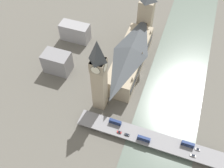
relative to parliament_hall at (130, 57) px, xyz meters
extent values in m
plane|color=#605E56|center=(-15.54, 8.00, -13.92)|extent=(600.00, 600.00, 0.00)
cube|color=slate|center=(-49.52, 8.00, -13.77)|extent=(55.95, 360.00, 0.30)
cube|color=tan|center=(0.06, 0.00, -3.43)|extent=(25.20, 89.43, 20.99)
cube|color=black|center=(-12.69, 0.00, -2.38)|extent=(0.40, 82.28, 6.30)
pyramid|color=#3D4247|center=(0.06, 0.00, 10.60)|extent=(24.69, 87.64, 7.06)
cone|color=gray|center=(-11.54, -33.98, 9.57)|extent=(2.20, 2.20, 5.00)
cone|color=gray|center=(-11.54, 0.00, 9.57)|extent=(2.20, 2.20, 5.00)
cone|color=gray|center=(-11.54, 33.98, 9.57)|extent=(2.20, 2.20, 5.00)
cube|color=tan|center=(11.58, 54.10, 15.48)|extent=(10.78, 10.78, 58.81)
cube|color=gray|center=(11.58, 54.10, 40.04)|extent=(11.42, 11.42, 9.70)
cylinder|color=black|center=(6.01, 54.10, 40.04)|extent=(0.50, 7.89, 7.89)
cylinder|color=silver|center=(5.90, 54.10, 40.04)|extent=(0.62, 7.31, 7.31)
cylinder|color=black|center=(17.14, 54.10, 40.04)|extent=(0.50, 7.89, 7.89)
cylinder|color=silver|center=(17.25, 54.10, 40.04)|extent=(0.62, 7.31, 7.31)
cylinder|color=black|center=(11.58, 48.54, 40.04)|extent=(7.89, 0.50, 7.89)
cylinder|color=silver|center=(11.58, 48.43, 40.04)|extent=(7.31, 0.62, 7.31)
cylinder|color=black|center=(11.58, 59.67, 40.04)|extent=(7.89, 0.50, 7.89)
cylinder|color=silver|center=(11.58, 59.78, 40.04)|extent=(7.31, 0.62, 7.31)
pyramid|color=#383D42|center=(11.58, 54.10, 54.71)|extent=(10.99, 10.99, 19.64)
cube|color=tan|center=(0.06, -56.64, 8.41)|extent=(15.84, 15.84, 44.66)
cube|color=slate|center=(-99.88, 74.93, -12.08)|extent=(3.00, 12.65, 3.68)
cube|color=slate|center=(-49.52, 74.93, -12.08)|extent=(3.00, 12.65, 3.68)
cube|color=slate|center=(0.85, 74.93, -12.08)|extent=(3.00, 12.65, 3.68)
cube|color=gray|center=(-49.52, 74.93, -9.65)|extent=(143.89, 14.88, 1.20)
cube|color=navy|center=(-35.68, 78.45, -7.66)|extent=(10.96, 2.41, 1.93)
cube|color=black|center=(-35.68, 78.45, -7.27)|extent=(9.86, 2.47, 0.85)
cube|color=navy|center=(-35.68, 78.45, -5.56)|extent=(10.74, 2.41, 2.27)
cube|color=black|center=(-35.68, 78.45, -5.44)|extent=(9.86, 2.47, 1.09)
cube|color=navy|center=(-35.68, 78.45, -4.34)|extent=(10.63, 2.29, 0.16)
cylinder|color=black|center=(-31.05, 77.36, -8.52)|extent=(1.05, 0.28, 1.05)
cylinder|color=black|center=(-31.05, 79.54, -8.52)|extent=(1.05, 0.28, 1.05)
cylinder|color=black|center=(-40.21, 77.36, -8.52)|extent=(1.05, 0.28, 1.05)
cylinder|color=black|center=(-40.21, 79.54, -8.52)|extent=(1.05, 0.28, 1.05)
cube|color=navy|center=(-8.64, 71.48, -7.66)|extent=(10.84, 2.55, 1.91)
cube|color=black|center=(-8.64, 71.48, -7.28)|extent=(9.75, 2.61, 0.84)
cube|color=navy|center=(-8.64, 71.48, -5.59)|extent=(10.62, 2.55, 2.25)
cube|color=black|center=(-8.64, 71.48, -5.47)|extent=(9.75, 2.61, 1.08)
cube|color=navy|center=(-8.64, 71.48, -4.38)|extent=(10.51, 2.43, 0.16)
cylinder|color=black|center=(-4.07, 70.31, -8.51)|extent=(1.06, 0.28, 1.06)
cylinder|color=black|center=(-4.07, 72.65, -8.51)|extent=(1.06, 0.28, 1.06)
cylinder|color=black|center=(-13.10, 70.31, -8.51)|extent=(1.06, 0.28, 1.06)
cylinder|color=black|center=(-13.10, 72.65, -8.51)|extent=(1.06, 0.28, 1.06)
cube|color=navy|center=(-70.32, 71.21, -7.65)|extent=(10.30, 2.51, 1.88)
cube|color=black|center=(-70.32, 71.21, -7.27)|extent=(9.27, 2.57, 0.83)
cube|color=navy|center=(-70.32, 71.21, -5.60)|extent=(10.09, 2.51, 2.21)
cube|color=black|center=(-70.32, 71.21, -5.49)|extent=(9.27, 2.57, 1.06)
cube|color=navy|center=(-70.32, 71.21, -4.42)|extent=(9.99, 2.39, 0.16)
cylinder|color=black|center=(-66.09, 70.06, -8.47)|extent=(1.15, 0.28, 1.15)
cylinder|color=black|center=(-66.09, 72.36, -8.47)|extent=(1.15, 0.28, 1.15)
cylinder|color=black|center=(-74.44, 70.06, -8.47)|extent=(1.15, 0.28, 1.15)
cylinder|color=black|center=(-74.44, 72.36, -8.47)|extent=(1.15, 0.28, 1.15)
cube|color=silver|center=(-75.93, 78.56, -8.53)|extent=(4.61, 1.80, 0.59)
cube|color=black|center=(-76.07, 78.56, -8.02)|extent=(2.40, 1.62, 0.44)
cylinder|color=black|center=(-74.05, 77.75, -8.74)|extent=(0.60, 0.22, 0.60)
cylinder|color=black|center=(-74.05, 79.37, -8.74)|extent=(0.60, 0.22, 0.60)
cylinder|color=black|center=(-77.81, 77.75, -8.74)|extent=(0.60, 0.22, 0.60)
cylinder|color=black|center=(-77.81, 79.37, -8.74)|extent=(0.60, 0.22, 0.60)
cube|color=silver|center=(-78.57, 72.02, -8.51)|extent=(3.90, 1.75, 0.62)
cube|color=black|center=(-78.69, 72.02, -7.98)|extent=(2.03, 1.57, 0.45)
cylinder|color=black|center=(-77.06, 71.24, -8.73)|extent=(0.63, 0.22, 0.63)
cylinder|color=black|center=(-77.06, 72.80, -8.73)|extent=(0.63, 0.22, 0.63)
cylinder|color=black|center=(-80.08, 71.24, -8.73)|extent=(0.63, 0.22, 0.63)
cylinder|color=black|center=(-80.08, 72.80, -8.73)|extent=(0.63, 0.22, 0.63)
cube|color=black|center=(-21.39, 78.60, -8.53)|extent=(4.53, 1.84, 0.57)
cube|color=black|center=(-21.53, 78.60, -8.00)|extent=(2.36, 1.66, 0.50)
cylinder|color=black|center=(-19.56, 77.77, -8.73)|extent=(0.63, 0.22, 0.63)
cylinder|color=black|center=(-19.56, 79.43, -8.73)|extent=(0.63, 0.22, 0.63)
cylinder|color=black|center=(-23.21, 77.77, -8.73)|extent=(0.63, 0.22, 0.63)
cylinder|color=black|center=(-23.21, 79.43, -8.73)|extent=(0.63, 0.22, 0.63)
cube|color=maroon|center=(-14.67, 78.54, -8.48)|extent=(3.94, 1.87, 0.64)
cube|color=black|center=(-14.78, 78.54, -7.87)|extent=(2.05, 1.69, 0.59)
cylinder|color=black|center=(-13.17, 77.69, -8.71)|extent=(0.67, 0.22, 0.67)
cylinder|color=black|center=(-13.17, 79.38, -8.71)|extent=(0.67, 0.22, 0.67)
cylinder|color=black|center=(-16.16, 77.69, -8.71)|extent=(0.67, 0.22, 0.67)
cylinder|color=black|center=(-16.16, 79.38, -8.71)|extent=(0.67, 0.22, 0.67)
cube|color=gray|center=(67.97, 28.40, -2.95)|extent=(26.76, 17.28, 21.95)
cube|color=#939399|center=(71.02, -20.95, -3.78)|extent=(32.52, 14.86, 20.29)
camera|label=1|loc=(-41.41, 172.38, 180.50)|focal=40.00mm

